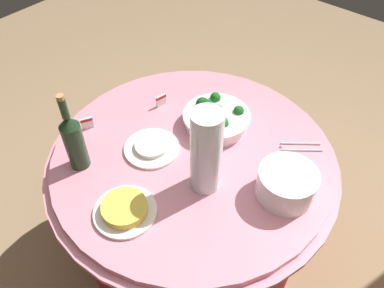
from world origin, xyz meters
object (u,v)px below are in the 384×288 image
wine_bottle (74,140)px  label_placard_front (161,100)px  plate_stack (287,184)px  food_plate_rice (152,147)px  serving_tongs (300,147)px  food_plate_fried_egg (125,209)px  broccoli_bowl (216,117)px  label_placard_mid (87,123)px  decorative_fruit_vase (206,156)px

wine_bottle → label_placard_front: size_ratio=6.11×
plate_stack → food_plate_rice: (0.15, -0.51, -0.04)m
serving_tongs → food_plate_fried_egg: food_plate_fried_egg is taller
broccoli_bowl → plate_stack: size_ratio=1.33×
plate_stack → serving_tongs: (-0.24, -0.07, -0.05)m
label_placard_front → label_placard_mid: (0.31, -0.13, 0.00)m
plate_stack → label_placard_mid: 0.84m
food_plate_rice → plate_stack: bearing=106.6°
food_plate_fried_egg → wine_bottle: bearing=-97.9°
broccoli_bowl → serving_tongs: broccoli_bowl is taller
broccoli_bowl → food_plate_rice: (0.28, -0.10, -0.03)m
broccoli_bowl → food_plate_rice: size_ratio=1.27×
serving_tongs → label_placard_front: size_ratio=2.77×
broccoli_bowl → serving_tongs: bearing=108.7°
label_placard_mid → decorative_fruit_vase: bearing=99.2°
plate_stack → food_plate_rice: 0.54m
plate_stack → decorative_fruit_vase: (0.15, -0.24, 0.09)m
plate_stack → label_placard_front: plate_stack is taller
broccoli_bowl → food_plate_fried_egg: size_ratio=1.27×
food_plate_rice → label_placard_mid: label_placard_mid is taller
serving_tongs → wine_bottle: bearing=-43.8°
broccoli_bowl → wine_bottle: 0.57m
wine_bottle → serving_tongs: (-0.62, 0.59, -0.12)m
wine_bottle → food_plate_fried_egg: wine_bottle is taller
food_plate_rice → serving_tongs: bearing=131.4°
broccoli_bowl → decorative_fruit_vase: size_ratio=0.82×
wine_bottle → serving_tongs: size_ratio=2.21×
serving_tongs → food_plate_fried_egg: (0.66, -0.30, 0.01)m
wine_bottle → label_placard_mid: bearing=-136.9°
label_placard_mid → wine_bottle: bearing=43.1°
serving_tongs → label_placard_mid: size_ratio=2.77×
serving_tongs → label_placard_front: (0.17, -0.60, 0.03)m
wine_bottle → plate_stack: bearing=120.0°
serving_tongs → label_placard_front: label_placard_front is taller
serving_tongs → food_plate_rice: 0.59m
wine_bottle → decorative_fruit_vase: size_ratio=0.99×
wine_bottle → decorative_fruit_vase: 0.48m
label_placard_front → label_placard_mid: bearing=-23.4°
wine_bottle → food_plate_fried_egg: 0.32m
label_placard_front → serving_tongs: bearing=105.8°
label_placard_front → food_plate_rice: bearing=35.4°
food_plate_rice → broccoli_bowl: bearing=159.3°
broccoli_bowl → plate_stack: bearing=73.3°
decorative_fruit_vase → label_placard_mid: (0.09, -0.56, -0.12)m
plate_stack → label_placard_mid: size_ratio=3.82×
broccoli_bowl → food_plate_fried_egg: (0.55, 0.04, -0.02)m
food_plate_fried_egg → label_placard_mid: label_placard_mid is taller
decorative_fruit_vase → label_placard_front: bearing=-117.0°
wine_bottle → label_placard_mid: wine_bottle is taller
label_placard_front → label_placard_mid: same height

